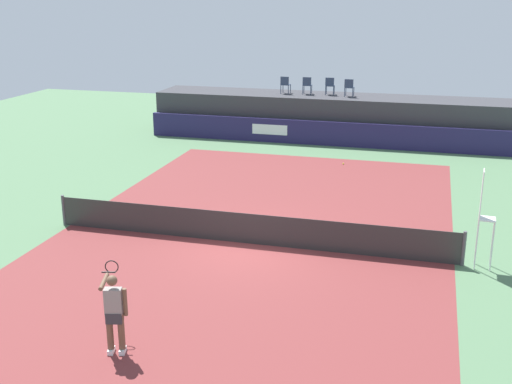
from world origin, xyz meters
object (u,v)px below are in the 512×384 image
(umpire_chair, at_px, (484,212))
(tennis_player, at_px, (114,311))
(spectator_chair_center, at_px, (330,85))
(spectator_chair_right, at_px, (349,87))
(spectator_chair_left, at_px, (307,85))
(spectator_chair_far_left, at_px, (285,84))
(net_post_far, at_px, (464,249))
(tennis_ball, at_px, (343,164))
(net_post_near, at_px, (64,210))

(umpire_chair, distance_m, tennis_player, 10.09)
(spectator_chair_center, bearing_deg, umpire_chair, -66.70)
(spectator_chair_right, relative_size, umpire_chair, 0.32)
(spectator_chair_left, height_order, umpire_chair, spectator_chair_left)
(spectator_chair_center, height_order, spectator_chair_right, same)
(spectator_chair_far_left, relative_size, net_post_far, 0.89)
(spectator_chair_left, distance_m, tennis_ball, 6.54)
(spectator_chair_far_left, bearing_deg, spectator_chair_right, -2.54)
(spectator_chair_far_left, height_order, spectator_chair_left, same)
(umpire_chair, height_order, tennis_ball, umpire_chair)
(spectator_chair_left, xyz_separation_m, tennis_player, (0.25, -22.00, -1.73))
(spectator_chair_center, xyz_separation_m, tennis_player, (-0.90, -22.13, -1.73))
(spectator_chair_far_left, height_order, tennis_player, spectator_chair_far_left)
(spectator_chair_left, height_order, spectator_chair_right, same)
(spectator_chair_right, xyz_separation_m, net_post_far, (5.23, -15.13, -2.19))
(tennis_player, bearing_deg, spectator_chair_far_left, 93.62)
(net_post_near, relative_size, tennis_player, 0.56)
(spectator_chair_right, height_order, umpire_chair, spectator_chair_right)
(spectator_chair_right, height_order, net_post_near, spectator_chair_right)
(spectator_chair_right, xyz_separation_m, tennis_player, (-1.93, -21.76, -1.73))
(spectator_chair_center, distance_m, tennis_player, 22.22)
(spectator_chair_center, xyz_separation_m, net_post_near, (-6.14, -15.50, -2.19))
(tennis_player, xyz_separation_m, tennis_ball, (2.45, 16.67, -0.92))
(spectator_chair_far_left, xyz_separation_m, spectator_chair_right, (3.32, -0.15, 0.00))
(tennis_ball, bearing_deg, spectator_chair_far_left, 126.25)
(spectator_chair_far_left, xyz_separation_m, tennis_ball, (3.84, -5.23, -2.66))
(spectator_chair_left, relative_size, net_post_near, 0.89)
(spectator_chair_left, relative_size, tennis_player, 0.50)
(net_post_near, relative_size, tennis_ball, 14.71)
(spectator_chair_far_left, height_order, spectator_chair_center, same)
(spectator_chair_left, bearing_deg, tennis_ball, -63.08)
(umpire_chair, relative_size, net_post_near, 2.76)
(spectator_chair_right, distance_m, net_post_near, 16.88)
(spectator_chair_left, xyz_separation_m, net_post_near, (-4.99, -15.37, -2.19))
(spectator_chair_center, relative_size, net_post_near, 0.89)
(umpire_chair, bearing_deg, net_post_near, -179.97)
(spectator_chair_left, bearing_deg, umpire_chair, -63.01)
(net_post_near, xyz_separation_m, tennis_player, (5.24, -6.63, 0.46))
(spectator_chair_left, bearing_deg, spectator_chair_right, -6.28)
(umpire_chair, xyz_separation_m, net_post_near, (-12.81, -0.01, -1.09))
(spectator_chair_right, bearing_deg, spectator_chair_left, 173.72)
(spectator_chair_left, relative_size, tennis_ball, 13.06)
(net_post_far, height_order, tennis_player, tennis_player)
(net_post_near, bearing_deg, spectator_chair_right, 64.63)
(spectator_chair_center, height_order, net_post_far, spectator_chair_center)
(spectator_chair_far_left, height_order, net_post_near, spectator_chair_far_left)
(umpire_chair, bearing_deg, spectator_chair_far_left, 120.40)
(spectator_chair_center, relative_size, spectator_chair_right, 1.00)
(spectator_chair_far_left, bearing_deg, spectator_chair_center, 5.54)
(umpire_chair, bearing_deg, spectator_chair_left, 116.99)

